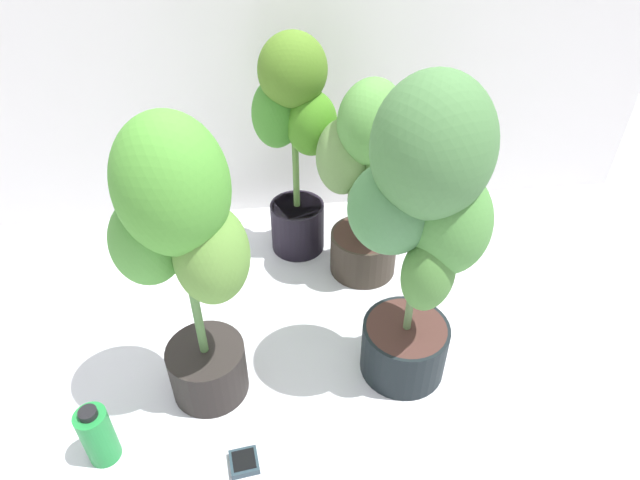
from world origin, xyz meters
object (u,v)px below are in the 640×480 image
Objects in this scene: potted_plant_back_center at (294,135)px; hygrometer_box at (244,462)px; potted_plant_back_right at (367,177)px; potted_plant_front_right at (422,222)px; nutrient_bottle at (98,435)px; potted_plant_front_left at (184,248)px.

potted_plant_back_center is 1.12m from hygrometer_box.
potted_plant_back_right is 0.53m from potted_plant_front_right.
potted_plant_front_right is 4.78× the size of nutrient_bottle.
potted_plant_front_left is 10.82× the size of hygrometer_box.
potted_plant_back_right is at bearing 38.63° from nutrient_bottle.
potted_plant_back_right is at bearing 95.10° from potted_plant_front_right.
potted_plant_front_right is (0.63, 0.00, 0.02)m from potted_plant_front_left.
potted_plant_back_right reaches higher than hygrometer_box.
hygrometer_box is (-0.53, -0.28, -0.60)m from potted_plant_front_right.
potted_plant_back_right is at bearing 40.84° from potted_plant_front_left.
hygrometer_box is at bearing -121.58° from potted_plant_back_right.
nutrient_bottle is at bearing -146.13° from potted_plant_front_left.
potted_plant_front_right is (0.04, -0.50, 0.17)m from potted_plant_back_right.
potted_plant_front_right reaches higher than nutrient_bottle.
potted_plant_front_right reaches higher than potted_plant_front_left.
potted_plant_back_center is at bearing 112.65° from potted_plant_front_right.
hygrometer_box is at bearing -70.17° from potted_plant_front_left.
potted_plant_back_right is 0.78× the size of potted_plant_front_right.
potted_plant_front_left reaches higher than nutrient_bottle.
potted_plant_back_right is 3.73× the size of nutrient_bottle.
hygrometer_box is at bearing -104.00° from potted_plant_back_center.
hygrometer_box is at bearing -151.81° from potted_plant_front_right.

